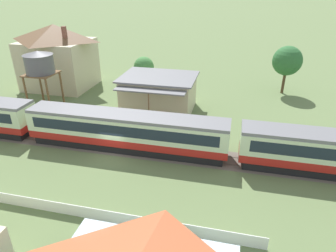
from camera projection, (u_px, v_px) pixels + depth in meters
ground_plane at (113, 155)px, 31.01m from camera, size 600.00×600.00×0.00m
passenger_train at (128, 130)px, 31.26m from camera, size 66.24×3.20×4.03m
railway_track at (127, 148)px, 32.31m from camera, size 116.70×3.60×0.04m
station_building at (159, 93)px, 40.91m from camera, size 10.01×8.88×4.79m
station_house_brown_roof at (58, 56)px, 48.69m from camera, size 11.10×9.46×10.14m
water_tower at (39, 64)px, 39.56m from camera, size 3.89×3.89×8.06m
yard_tree_0 at (144, 67)px, 46.20m from camera, size 3.13×3.13×5.81m
yard_tree_1 at (287, 61)px, 45.82m from camera, size 4.47×4.47×7.43m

